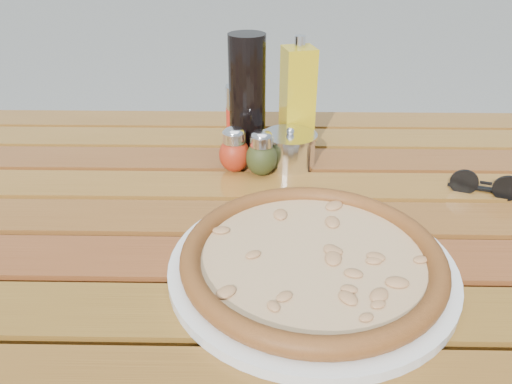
{
  "coord_description": "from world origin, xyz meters",
  "views": [
    {
      "loc": [
        0.01,
        -0.63,
        1.15
      ],
      "look_at": [
        0.0,
        0.02,
        0.78
      ],
      "focal_mm": 35.0,
      "sensor_mm": 36.0,
      "label": 1
    }
  ],
  "objects_px": {
    "table": "(256,257)",
    "pizza": "(312,257)",
    "oregano_shaker": "(261,154)",
    "dark_bottle": "(247,97)",
    "soda_can": "(244,117)",
    "sunglasses": "(485,186)",
    "plate": "(312,267)",
    "parmesan_tin": "(290,149)",
    "olive_oil_cruet": "(297,98)",
    "pepper_shaker": "(234,150)"
  },
  "relations": [
    {
      "from": "table",
      "to": "pizza",
      "type": "distance_m",
      "value": 0.18
    },
    {
      "from": "oregano_shaker",
      "to": "dark_bottle",
      "type": "relative_size",
      "value": 0.37
    },
    {
      "from": "soda_can",
      "to": "pizza",
      "type": "bearing_deg",
      "value": -75.54
    },
    {
      "from": "oregano_shaker",
      "to": "table",
      "type": "bearing_deg",
      "value": -92.95
    },
    {
      "from": "table",
      "to": "sunglasses",
      "type": "height_order",
      "value": "sunglasses"
    },
    {
      "from": "plate",
      "to": "parmesan_tin",
      "type": "bearing_deg",
      "value": 92.91
    },
    {
      "from": "parmesan_tin",
      "to": "sunglasses",
      "type": "relative_size",
      "value": 1.07
    },
    {
      "from": "oregano_shaker",
      "to": "olive_oil_cruet",
      "type": "relative_size",
      "value": 0.39
    },
    {
      "from": "dark_bottle",
      "to": "olive_oil_cruet",
      "type": "bearing_deg",
      "value": 19.87
    },
    {
      "from": "plate",
      "to": "sunglasses",
      "type": "xyz_separation_m",
      "value": [
        0.29,
        0.2,
        0.01
      ]
    },
    {
      "from": "pepper_shaker",
      "to": "sunglasses",
      "type": "relative_size",
      "value": 0.74
    },
    {
      "from": "parmesan_tin",
      "to": "sunglasses",
      "type": "bearing_deg",
      "value": -18.79
    },
    {
      "from": "plate",
      "to": "table",
      "type": "bearing_deg",
      "value": 119.21
    },
    {
      "from": "table",
      "to": "sunglasses",
      "type": "bearing_deg",
      "value": 11.2
    },
    {
      "from": "dark_bottle",
      "to": "parmesan_tin",
      "type": "bearing_deg",
      "value": -32.25
    },
    {
      "from": "sunglasses",
      "to": "pepper_shaker",
      "type": "bearing_deg",
      "value": -173.01
    },
    {
      "from": "pizza",
      "to": "sunglasses",
      "type": "height_order",
      "value": "sunglasses"
    },
    {
      "from": "oregano_shaker",
      "to": "parmesan_tin",
      "type": "relative_size",
      "value": 0.69
    },
    {
      "from": "soda_can",
      "to": "parmesan_tin",
      "type": "bearing_deg",
      "value": -43.9
    },
    {
      "from": "oregano_shaker",
      "to": "olive_oil_cruet",
      "type": "height_order",
      "value": "olive_oil_cruet"
    },
    {
      "from": "oregano_shaker",
      "to": "olive_oil_cruet",
      "type": "xyz_separation_m",
      "value": [
        0.07,
        0.12,
        0.06
      ]
    },
    {
      "from": "pepper_shaker",
      "to": "sunglasses",
      "type": "distance_m",
      "value": 0.41
    },
    {
      "from": "table",
      "to": "pepper_shaker",
      "type": "bearing_deg",
      "value": 104.66
    },
    {
      "from": "plate",
      "to": "soda_can",
      "type": "bearing_deg",
      "value": 104.46
    },
    {
      "from": "soda_can",
      "to": "sunglasses",
      "type": "bearing_deg",
      "value": -25.37
    },
    {
      "from": "pizza",
      "to": "parmesan_tin",
      "type": "xyz_separation_m",
      "value": [
        -0.02,
        0.31,
        0.01
      ]
    },
    {
      "from": "pizza",
      "to": "olive_oil_cruet",
      "type": "xyz_separation_m",
      "value": [
        -0.0,
        0.39,
        0.07
      ]
    },
    {
      "from": "sunglasses",
      "to": "soda_can",
      "type": "bearing_deg",
      "value": 172.8
    },
    {
      "from": "plate",
      "to": "sunglasses",
      "type": "distance_m",
      "value": 0.36
    },
    {
      "from": "plate",
      "to": "oregano_shaker",
      "type": "xyz_separation_m",
      "value": [
        -0.07,
        0.27,
        0.03
      ]
    },
    {
      "from": "table",
      "to": "olive_oil_cruet",
      "type": "relative_size",
      "value": 6.67
    },
    {
      "from": "pepper_shaker",
      "to": "oregano_shaker",
      "type": "height_order",
      "value": "same"
    },
    {
      "from": "pizza",
      "to": "dark_bottle",
      "type": "relative_size",
      "value": 1.57
    },
    {
      "from": "dark_bottle",
      "to": "oregano_shaker",
      "type": "bearing_deg",
      "value": -73.0
    },
    {
      "from": "oregano_shaker",
      "to": "sunglasses",
      "type": "bearing_deg",
      "value": -10.53
    },
    {
      "from": "pepper_shaker",
      "to": "pizza",
      "type": "bearing_deg",
      "value": -68.27
    },
    {
      "from": "olive_oil_cruet",
      "to": "oregano_shaker",
      "type": "bearing_deg",
      "value": -118.66
    },
    {
      "from": "plate",
      "to": "parmesan_tin",
      "type": "distance_m",
      "value": 0.31
    },
    {
      "from": "table",
      "to": "dark_bottle",
      "type": "distance_m",
      "value": 0.29
    },
    {
      "from": "pepper_shaker",
      "to": "table",
      "type": "bearing_deg",
      "value": -75.34
    },
    {
      "from": "soda_can",
      "to": "olive_oil_cruet",
      "type": "height_order",
      "value": "olive_oil_cruet"
    },
    {
      "from": "table",
      "to": "oregano_shaker",
      "type": "distance_m",
      "value": 0.18
    },
    {
      "from": "plate",
      "to": "sunglasses",
      "type": "bearing_deg",
      "value": 34.69
    },
    {
      "from": "soda_can",
      "to": "parmesan_tin",
      "type": "relative_size",
      "value": 1.01
    },
    {
      "from": "plate",
      "to": "dark_bottle",
      "type": "xyz_separation_m",
      "value": [
        -0.09,
        0.36,
        0.1
      ]
    },
    {
      "from": "oregano_shaker",
      "to": "sunglasses",
      "type": "xyz_separation_m",
      "value": [
        0.36,
        -0.07,
        -0.02
      ]
    },
    {
      "from": "plate",
      "to": "parmesan_tin",
      "type": "height_order",
      "value": "parmesan_tin"
    },
    {
      "from": "olive_oil_cruet",
      "to": "parmesan_tin",
      "type": "bearing_deg",
      "value": -100.75
    },
    {
      "from": "pepper_shaker",
      "to": "parmesan_tin",
      "type": "distance_m",
      "value": 0.1
    },
    {
      "from": "table",
      "to": "plate",
      "type": "relative_size",
      "value": 3.89
    }
  ]
}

